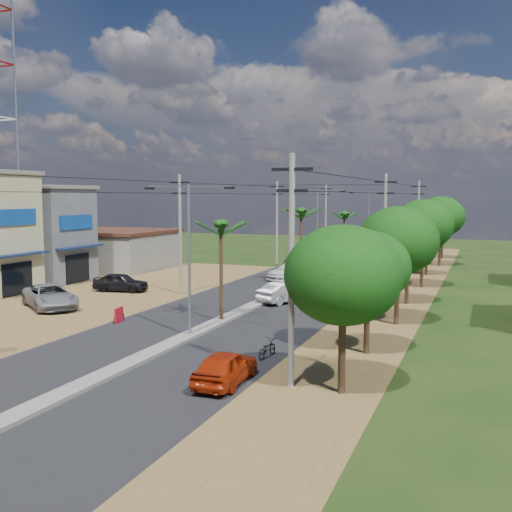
{
  "coord_description": "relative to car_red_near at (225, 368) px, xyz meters",
  "views": [
    {
      "loc": [
        14.4,
        -27.56,
        7.4
      ],
      "look_at": [
        -1.41,
        13.27,
        3.0
      ],
      "focal_mm": 42.0,
      "sensor_mm": 36.0,
      "label": 1
    }
  ],
  "objects": [
    {
      "name": "median",
      "position": [
        -5.0,
        24.61,
        -0.59
      ],
      "size": [
        1.0,
        90.0,
        0.18
      ],
      "primitive_type": "cube",
      "color": "#605E56",
      "rests_on": "ground"
    },
    {
      "name": "tree_east_g",
      "position": [
        4.8,
        44.61,
        4.56
      ],
      "size": [
        5.0,
        5.0,
        7.38
      ],
      "color": "black",
      "rests_on": "ground"
    },
    {
      "name": "tree_east_e",
      "position": [
        4.6,
        28.61,
        4.41
      ],
      "size": [
        4.8,
        4.8,
        7.14
      ],
      "color": "black",
      "rests_on": "ground"
    },
    {
      "name": "utility_pole_e_c",
      "position": [
        2.5,
        44.61,
        4.08
      ],
      "size": [
        1.6,
        0.24,
        9.0
      ],
      "color": "#605E56",
      "rests_on": "ground"
    },
    {
      "name": "utility_pole_e_a",
      "position": [
        2.5,
        0.61,
        4.08
      ],
      "size": [
        1.6,
        0.24,
        9.0
      ],
      "color": "#605E56",
      "rests_on": "ground"
    },
    {
      "name": "utility_pole_w_c",
      "position": [
        -12.0,
        40.61,
        4.08
      ],
      "size": [
        1.6,
        0.24,
        9.0
      ],
      "color": "#605E56",
      "rests_on": "ground"
    },
    {
      "name": "moto_rider_west_b",
      "position": [
        -10.0,
        38.81,
        -0.14
      ],
      "size": [
        1.18,
        1.83,
        1.07
      ],
      "primitive_type": "imported",
      "rotation": [
        0.0,
        0.0,
        -0.42
      ],
      "color": "black",
      "rests_on": "ground"
    },
    {
      "name": "palm_median_near",
      "position": [
        -5.0,
        10.61,
        4.86
      ],
      "size": [
        2.0,
        2.0,
        6.15
      ],
      "color": "black",
      "rests_on": "ground"
    },
    {
      "name": "streetlight_far",
      "position": [
        -5.0,
        56.61,
        4.11
      ],
      "size": [
        5.1,
        0.18,
        8.0
      ],
      "color": "gray",
      "rests_on": "ground"
    },
    {
      "name": "tree_east_d",
      "position": [
        4.4,
        20.61,
        3.66
      ],
      "size": [
        4.2,
        4.2,
        6.13
      ],
      "color": "black",
      "rests_on": "ground"
    },
    {
      "name": "palm_median_mid",
      "position": [
        -5.0,
        26.61,
        5.22
      ],
      "size": [
        2.0,
        2.0,
        6.55
      ],
      "color": "black",
      "rests_on": "ground"
    },
    {
      "name": "car_parked_dark",
      "position": [
        -16.93,
        18.02,
        0.05
      ],
      "size": [
        4.44,
        2.3,
        1.44
      ],
      "primitive_type": "imported",
      "rotation": [
        0.0,
        0.0,
        1.72
      ],
      "color": "black",
      "rests_on": "ground"
    },
    {
      "name": "tree_east_c",
      "position": [
        4.7,
        13.61,
        4.19
      ],
      "size": [
        4.6,
        4.6,
        6.83
      ],
      "color": "black",
      "rests_on": "ground"
    },
    {
      "name": "tree_east_b",
      "position": [
        4.3,
        6.61,
        3.44
      ],
      "size": [
        4.0,
        4.0,
        5.83
      ],
      "color": "black",
      "rests_on": "ground"
    },
    {
      "name": "utility_pole_e_b",
      "position": [
        2.5,
        22.61,
        4.08
      ],
      "size": [
        1.6,
        0.24,
        9.0
      ],
      "color": "#605E56",
      "rests_on": "ground"
    },
    {
      "name": "car_parked_silver",
      "position": [
        -17.3,
        10.43,
        0.11
      ],
      "size": [
        6.09,
        5.41,
        1.57
      ],
      "primitive_type": "imported",
      "rotation": [
        0.0,
        0.0,
        0.94
      ],
      "color": "gray",
      "rests_on": "ground"
    },
    {
      "name": "palm_median_far",
      "position": [
        -5.0,
        42.61,
        4.59
      ],
      "size": [
        2.0,
        2.0,
        5.85
      ],
      "color": "black",
      "rests_on": "ground"
    },
    {
      "name": "utility_pole_w_d",
      "position": [
        -12.0,
        61.61,
        4.08
      ],
      "size": [
        1.6,
        0.24,
        9.0
      ],
      "color": "#605E56",
      "rests_on": "ground"
    },
    {
      "name": "road",
      "position": [
        -5.0,
        21.61,
        -0.66
      ],
      "size": [
        12.0,
        110.0,
        0.04
      ],
      "primitive_type": "cube",
      "color": "black",
      "rests_on": "ground"
    },
    {
      "name": "shophouse_grey",
      "position": [
        -26.98,
        20.61,
        3.49
      ],
      "size": [
        9.0,
        6.4,
        8.3
      ],
      "color": "#4B4F53",
      "rests_on": "ground"
    },
    {
      "name": "dirt_lot_west",
      "position": [
        -20.0,
        14.61,
        -0.66
      ],
      "size": [
        18.0,
        46.0,
        0.04
      ],
      "primitive_type": "cube",
      "color": "brown",
      "rests_on": "ground"
    },
    {
      "name": "tree_east_f",
      "position": [
        4.2,
        36.61,
        3.21
      ],
      "size": [
        3.8,
        3.8,
        5.52
      ],
      "color": "black",
      "rests_on": "ground"
    },
    {
      "name": "moto_rider_east",
      "position": [
        0.2,
        4.21,
        -0.25
      ],
      "size": [
        0.74,
        1.66,
        0.84
      ],
      "primitive_type": "imported",
      "rotation": [
        0.0,
        0.0,
        3.03
      ],
      "color": "black",
      "rests_on": "ground"
    },
    {
      "name": "car_white_far",
      "position": [
        -6.5,
        29.13,
        0.11
      ],
      "size": [
        4.21,
        5.82,
        1.57
      ],
      "primitive_type": "imported",
      "rotation": [
        0.0,
        0.0,
        -0.42
      ],
      "color": "silver",
      "rests_on": "ground"
    },
    {
      "name": "streetlight_near",
      "position": [
        -5.0,
        6.61,
        4.11
      ],
      "size": [
        5.1,
        0.18,
        8.0
      ],
      "color": "gray",
      "rests_on": "ground"
    },
    {
      "name": "moto_rider_west_a",
      "position": [
        -6.92,
        29.37,
        -0.24
      ],
      "size": [
        1.09,
        1.75,
        0.87
      ],
      "primitive_type": "imported",
      "rotation": [
        0.0,
        0.0,
        0.34
      ],
      "color": "black",
      "rests_on": "ground"
    },
    {
      "name": "roadside_sign",
      "position": [
        -10.5,
        8.26,
        -0.22
      ],
      "size": [
        0.25,
        1.1,
        0.92
      ],
      "rotation": [
        0.0,
        0.0,
        0.16
      ],
      "color": "#AA0F22",
      "rests_on": "ground"
    },
    {
      "name": "utility_pole_w_b",
      "position": [
        -12.0,
        18.61,
        4.08
      ],
      "size": [
        1.6,
        0.24,
        9.0
      ],
      "color": "#605E56",
      "rests_on": "ground"
    },
    {
      "name": "dirt_shoulder_east",
      "position": [
        3.5,
        21.61,
        -0.66
      ],
      "size": [
        5.0,
        90.0,
        0.03
      ],
      "primitive_type": "cube",
      "color": "brown",
      "rests_on": "ground"
    },
    {
      "name": "car_red_near",
      "position": [
        0.0,
        0.0,
        0.0
      ],
      "size": [
        1.74,
        4.02,
        1.35
      ],
      "primitive_type": "imported",
      "rotation": [
        0.0,
        0.0,
        3.18
      ],
      "color": "#921F08",
      "rests_on": "ground"
    },
    {
      "name": "low_shed",
      "position": [
        -26.0,
        30.61,
        1.29
      ],
      "size": [
        10.4,
        10.4,
        3.95
      ],
      "color": "#605E56",
      "rests_on": "ground"
    },
    {
      "name": "car_silver_mid",
      "position": [
        -3.5,
        18.01,
        0.04
      ],
      "size": [
        3.2,
        4.59,
        1.44
      ],
      "primitive_type": "imported",
      "rotation": [
        0.0,
        0.0,
        2.71
      ],
      "color": "gray",
      "rests_on": "ground"
    },
    {
      "name": "tree_east_a",
      "position": [
        4.5,
        0.61,
        3.81
      ],
      "size": [
        4.4,
        4.4,
        6.37
      ],
      "color": "black",
      "rests_on": "ground"
    },
    {
      "name": "tree_east_h",
      "position": [
        4.5,
        52.61,
        3.96
      ],
      "size": [
        4.4,
        4.4,
        6.52
      ],
      "color": "black",
      "rests_on": "ground"
    },
    {
      "name": "streetlight_mid",
      "position": [
        -5.0,
        31.61,
        4.11
      ],
      "size": [
        5.1,
        0.18,
        8.0
      ],
      "color": "gray",
      "rests_on": "ground"
    },
    {
      "name": "ground",
      "position": [
        -5.0,
        6.61,
        -0.68
      ],
      "size": [
        160.0,
        160.0,
        0.0
      ],
      "primitive_type": "plane",
      "color": "black",
      "rests_on": "ground"
    }
  ]
}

